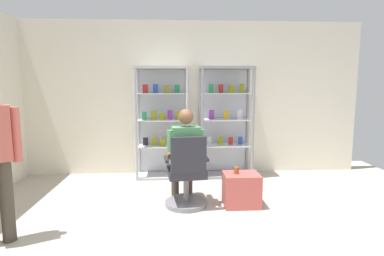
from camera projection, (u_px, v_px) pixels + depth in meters
back_wall at (193, 99)px, 5.59m from camera, size 6.00×0.10×2.70m
display_cabinet_left at (162, 122)px, 5.38m from camera, size 0.90×0.45×1.90m
display_cabinet_right at (225, 121)px, 5.44m from camera, size 0.90×0.45×1.90m
office_chair at (187, 178)px, 4.04m from camera, size 0.59×0.56×0.96m
seated_shopkeeper at (185, 151)px, 4.16m from camera, size 0.52×0.59×1.29m
storage_crate at (241, 190)px, 4.12m from camera, size 0.46×0.38×0.44m
tea_glass at (236, 170)px, 4.08m from camera, size 0.06×0.06×0.09m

